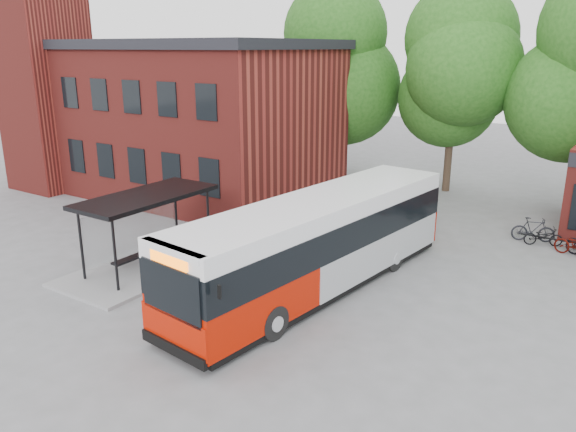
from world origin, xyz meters
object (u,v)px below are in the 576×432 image
Objects in this scene: bus_shelter at (149,231)px; bicycle_0 at (543,236)px; bicycle_1 at (533,230)px; city_bus at (318,245)px.

bus_shelter reaches higher than bicycle_0.
bus_shelter is at bearing 114.92° from bicycle_1.
bicycle_0 is (12.09, 10.94, -1.04)m from bus_shelter.
bicycle_1 is at bearing 67.55° from city_bus.
bus_shelter is 16.34m from bicycle_0.
bus_shelter is at bearing 110.06° from bicycle_0.
bicycle_1 reaches higher than bicycle_0.
bicycle_0 is 0.61m from bicycle_1.
bus_shelter is 3.92× the size of bicycle_1.
bus_shelter is 0.55× the size of city_bus.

